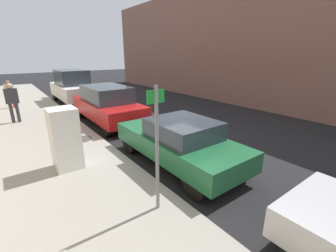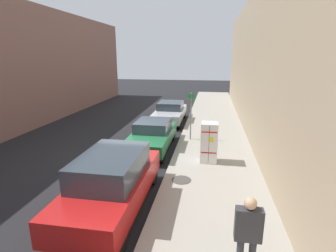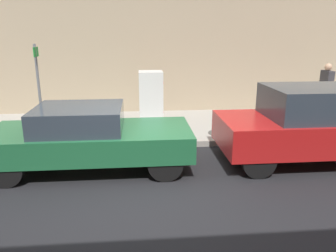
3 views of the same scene
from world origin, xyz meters
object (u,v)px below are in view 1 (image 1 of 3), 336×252
(pedestrian_walking_far, at_px, (10,92))
(parked_suv_red, at_px, (107,104))
(parked_van_white, at_px, (73,87))
(street_sign_post, at_px, (157,144))
(pedestrian_standing_near, at_px, (12,100))
(parked_sedan_green, at_px, (179,141))
(discarded_refrigerator, at_px, (65,139))

(pedestrian_walking_far, xyz_separation_m, parked_suv_red, (3.52, -5.75, -0.15))
(parked_van_white, bearing_deg, street_sign_post, -97.87)
(pedestrian_standing_near, relative_size, parked_suv_red, 0.38)
(street_sign_post, bearing_deg, parked_sedan_green, 39.66)
(pedestrian_walking_far, distance_m, parked_van_white, 3.52)
(discarded_refrigerator, distance_m, parked_suv_red, 4.73)
(street_sign_post, height_order, parked_van_white, street_sign_post)
(discarded_refrigerator, xyz_separation_m, parked_van_white, (2.76, 9.74, 0.09))
(pedestrian_walking_far, bearing_deg, discarded_refrigerator, 56.23)
(parked_van_white, bearing_deg, parked_sedan_green, -90.00)
(street_sign_post, relative_size, pedestrian_walking_far, 1.59)
(pedestrian_standing_near, relative_size, parked_sedan_green, 0.41)
(parked_suv_red, bearing_deg, parked_sedan_green, -90.00)
(pedestrian_walking_far, bearing_deg, pedestrian_standing_near, 50.78)
(discarded_refrigerator, relative_size, street_sign_post, 0.67)
(pedestrian_walking_far, relative_size, pedestrian_standing_near, 0.88)
(parked_sedan_green, height_order, parked_suv_red, parked_suv_red)
(street_sign_post, relative_size, pedestrian_standing_near, 1.40)
(discarded_refrigerator, bearing_deg, parked_sedan_green, -28.24)
(street_sign_post, bearing_deg, parked_van_white, 82.13)
(street_sign_post, height_order, parked_sedan_green, street_sign_post)
(pedestrian_walking_far, bearing_deg, parked_suv_red, 83.19)
(discarded_refrigerator, xyz_separation_m, pedestrian_standing_near, (-0.82, 5.98, 0.21))
(street_sign_post, distance_m, pedestrian_standing_near, 9.10)
(pedestrian_standing_near, xyz_separation_m, parked_sedan_green, (3.58, -7.46, -0.47))
(pedestrian_standing_near, bearing_deg, pedestrian_walking_far, -137.44)
(discarded_refrigerator, height_order, parked_van_white, parked_van_white)
(pedestrian_standing_near, xyz_separation_m, parked_suv_red, (3.58, -2.13, -0.30))
(parked_sedan_green, bearing_deg, parked_suv_red, 90.00)
(discarded_refrigerator, height_order, street_sign_post, street_sign_post)
(pedestrian_standing_near, relative_size, parked_van_white, 0.38)
(pedestrian_walking_far, bearing_deg, street_sign_post, 59.73)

